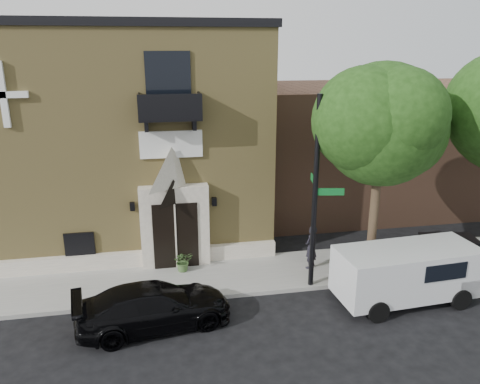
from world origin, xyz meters
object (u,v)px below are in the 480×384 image
object	(u,v)px
cargo_van	(411,272)
street_sign	(315,194)
dumpster	(448,253)
fire_hydrant	(358,269)
pedestrian_near	(311,247)
black_sedan	(154,306)

from	to	relation	value
cargo_van	street_sign	distance (m)	4.15
street_sign	dumpster	world-z (taller)	street_sign
cargo_van	fire_hydrant	bearing A→B (deg)	126.69
cargo_van	pedestrian_near	bearing A→B (deg)	129.85
pedestrian_near	street_sign	bearing A→B (deg)	33.51
dumpster	pedestrian_near	xyz separation A→B (m)	(-5.11, 1.06, 0.20)
black_sedan	dumpster	size ratio (longest dim) A/B	2.22
black_sedan	cargo_van	world-z (taller)	cargo_van
cargo_van	street_sign	bearing A→B (deg)	150.39
pedestrian_near	fire_hydrant	bearing A→B (deg)	97.73
street_sign	dumpster	distance (m)	6.16
dumpster	pedestrian_near	distance (m)	5.22
fire_hydrant	black_sedan	bearing A→B (deg)	-169.24
dumpster	cargo_van	bearing A→B (deg)	-135.89
black_sedan	street_sign	xyz separation A→B (m)	(5.57, 1.41, 2.86)
cargo_van	dumpster	distance (m)	3.02
black_sedan	cargo_van	size ratio (longest dim) A/B	0.97
cargo_van	pedestrian_near	xyz separation A→B (m)	(-2.60, 2.73, -0.09)
cargo_van	fire_hydrant	world-z (taller)	cargo_van
pedestrian_near	cargo_van	bearing A→B (deg)	94.57
street_sign	dumpster	bearing A→B (deg)	12.67
street_sign	pedestrian_near	bearing A→B (deg)	83.07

